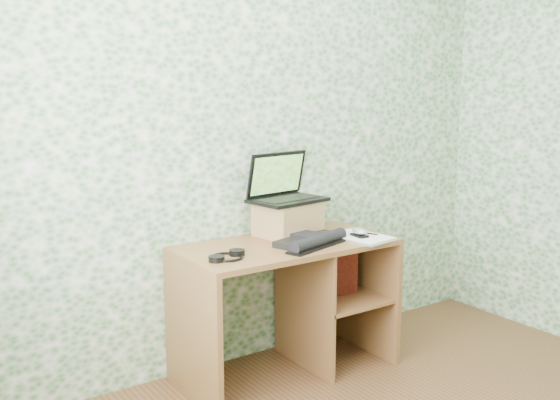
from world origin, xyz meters
TOP-DOWN VIEW (x-y plane):
  - wall_back at (0.00, 1.75)m, footprint 3.50×0.00m
  - desk at (0.08, 1.47)m, footprint 1.20×0.60m
  - riser at (0.11, 1.58)m, footprint 0.37×0.32m
  - laptop at (0.11, 1.63)m, footprint 0.45×0.35m
  - keyboard at (0.10, 1.34)m, footprint 0.48×0.36m
  - headphones at (-0.43, 1.35)m, footprint 0.22×0.21m
  - notepad at (0.41, 1.29)m, footprint 0.28×0.36m
  - mouse at (0.39, 1.28)m, footprint 0.08×0.11m
  - pen at (0.47, 1.31)m, footprint 0.06×0.14m
  - red_box at (0.34, 1.44)m, footprint 0.27×0.13m

SIDE VIEW (x-z plane):
  - desk at x=0.08m, z-range 0.11..0.86m
  - red_box at x=0.34m, z-range 0.39..0.70m
  - notepad at x=0.41m, z-range 0.75..0.77m
  - headphones at x=-0.43m, z-range 0.75..0.77m
  - pen at x=0.47m, z-range 0.77..0.77m
  - keyboard at x=0.10m, z-range 0.74..0.81m
  - mouse at x=0.39m, z-range 0.77..0.80m
  - riser at x=0.11m, z-range 0.75..0.95m
  - laptop at x=0.11m, z-range 0.87..1.15m
  - wall_back at x=0.00m, z-range -0.45..3.05m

